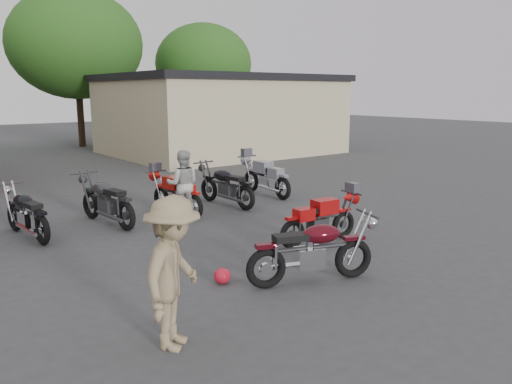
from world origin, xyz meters
TOP-DOWN VIEW (x-y plane):
  - ground at (0.00, 0.00)m, footprint 90.00×90.00m
  - stucco_building at (8.50, 15.00)m, footprint 10.00×8.00m
  - tree_2 at (4.00, 22.00)m, footprint 7.04×7.04m
  - tree_3 at (12.00, 22.00)m, footprint 6.08×6.08m
  - vintage_motorcycle at (-0.04, -0.35)m, footprint 2.17×1.34m
  - sportbike at (1.57, 1.10)m, footprint 1.86×0.74m
  - helmet at (-1.20, 0.50)m, footprint 0.32×0.32m
  - person_light at (0.45, 4.61)m, footprint 1.00×0.94m
  - person_tan at (-2.75, -0.80)m, footprint 1.34×1.28m
  - row_bike_2 at (-2.97, 5.12)m, footprint 0.90×2.05m
  - row_bike_3 at (-1.25, 5.12)m, footprint 0.99×2.19m
  - row_bike_4 at (0.50, 5.04)m, footprint 0.86×1.95m
  - row_bike_5 at (1.98, 5.05)m, footprint 0.88×2.13m
  - row_bike_6 at (3.65, 5.41)m, footprint 0.73×2.08m

SIDE VIEW (x-z plane):
  - ground at x=0.00m, z-range 0.00..0.00m
  - helmet at x=-1.20m, z-range 0.00..0.25m
  - sportbike at x=1.57m, z-range 0.00..1.06m
  - row_bike_4 at x=0.50m, z-range 0.00..1.10m
  - row_bike_2 at x=-2.97m, z-range 0.00..1.15m
  - vintage_motorcycle at x=-0.04m, z-range 0.00..1.19m
  - row_bike_6 at x=3.65m, z-range 0.00..1.20m
  - row_bike_5 at x=1.98m, z-range 0.00..1.20m
  - row_bike_3 at x=-1.25m, z-range 0.00..1.22m
  - person_light at x=0.45m, z-range 0.00..1.63m
  - person_tan at x=-2.75m, z-range 0.00..1.83m
  - stucco_building at x=8.50m, z-range 0.00..3.50m
  - tree_3 at x=12.00m, z-range 0.00..7.60m
  - tree_2 at x=4.00m, z-range 0.00..8.80m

